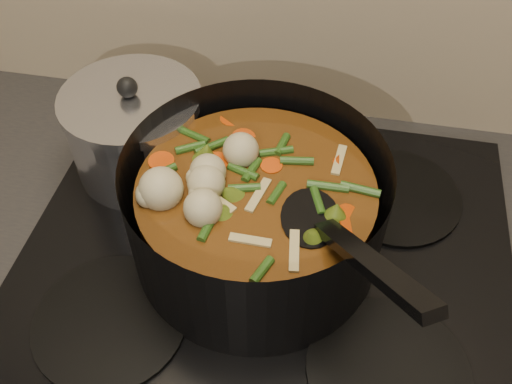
# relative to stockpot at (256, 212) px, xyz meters

# --- Properties ---
(stovetop) EXTENTS (0.62, 0.54, 0.03)m
(stovetop) POSITION_rel_stockpot_xyz_m (0.01, -0.01, -0.08)
(stovetop) COLOR black
(stovetop) RESTS_ON counter
(stockpot) EXTENTS (0.39, 0.40, 0.23)m
(stockpot) POSITION_rel_stockpot_xyz_m (0.00, 0.00, 0.00)
(stockpot) COLOR black
(stockpot) RESTS_ON stovetop
(saucepan) EXTENTS (0.19, 0.19, 0.15)m
(saucepan) POSITION_rel_stockpot_xyz_m (-0.19, 0.12, -0.01)
(saucepan) COLOR silver
(saucepan) RESTS_ON stovetop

